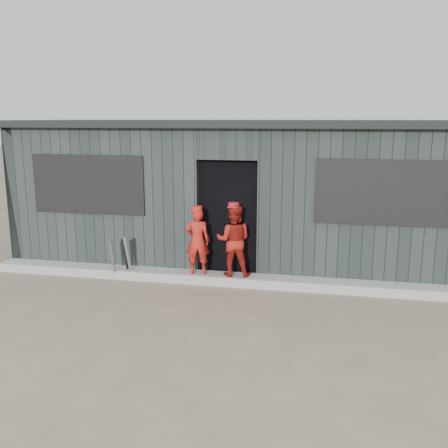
% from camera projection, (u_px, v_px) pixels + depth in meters
% --- Properties ---
extents(ground, '(80.00, 80.00, 0.00)m').
position_uv_depth(ground, '(196.00, 328.00, 6.44)').
color(ground, '#746350').
rests_on(ground, ground).
extents(curb, '(8.00, 0.36, 0.15)m').
position_uv_depth(curb, '(224.00, 279.00, 8.17)').
color(curb, gray).
rests_on(curb, ground).
extents(bat_left, '(0.12, 0.23, 0.75)m').
position_uv_depth(bat_left, '(128.00, 258.00, 8.30)').
color(bat_left, gray).
rests_on(bat_left, ground).
extents(bat_mid, '(0.10, 0.20, 0.70)m').
position_uv_depth(bat_mid, '(113.00, 260.00, 8.28)').
color(bat_mid, slate).
rests_on(bat_mid, ground).
extents(bat_right, '(0.09, 0.22, 0.71)m').
position_uv_depth(bat_right, '(126.00, 258.00, 8.36)').
color(bat_right, black).
rests_on(bat_right, ground).
extents(player_red_left, '(0.44, 0.33, 1.10)m').
position_uv_depth(player_red_left, '(197.00, 241.00, 8.10)').
color(player_red_left, '#B31F16').
rests_on(player_red_left, curb).
extents(player_red_right, '(0.61, 0.49, 1.17)m').
position_uv_depth(player_red_right, '(233.00, 240.00, 8.01)').
color(player_red_right, maroon).
rests_on(player_red_right, curb).
extents(player_grey_back, '(0.58, 0.42, 1.10)m').
position_uv_depth(player_grey_back, '(264.00, 245.00, 8.45)').
color(player_grey_back, '#B3B3B3').
rests_on(player_grey_back, ground).
extents(dugout, '(8.30, 3.30, 2.62)m').
position_uv_depth(dugout, '(242.00, 191.00, 9.53)').
color(dugout, black).
rests_on(dugout, ground).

